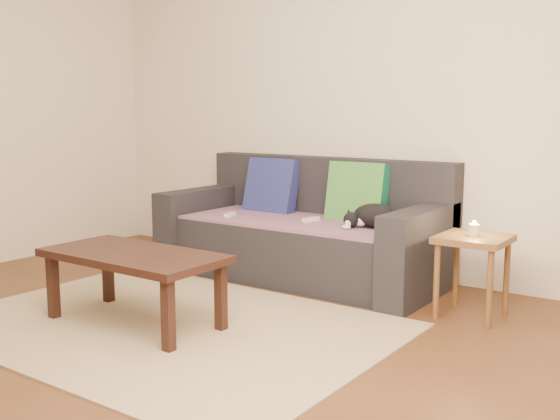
{
  "coord_description": "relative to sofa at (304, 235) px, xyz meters",
  "views": [
    {
      "loc": [
        2.62,
        -2.41,
        1.22
      ],
      "look_at": [
        0.05,
        1.2,
        0.55
      ],
      "focal_mm": 42.0,
      "sensor_mm": 36.0,
      "label": 1
    }
  ],
  "objects": [
    {
      "name": "wii_remote_a",
      "position": [
        -0.49,
        -0.26,
        0.15
      ],
      "size": [
        0.08,
        0.15,
        0.03
      ],
      "primitive_type": "cube",
      "rotation": [
        0.0,
        0.0,
        1.86
      ],
      "color": "white",
      "rests_on": "throw_blanket"
    },
    {
      "name": "ground",
      "position": [
        0.0,
        -1.57,
        -0.31
      ],
      "size": [
        4.5,
        4.5,
        0.0
      ],
      "primitive_type": "plane",
      "color": "brown",
      "rests_on": "ground"
    },
    {
      "name": "side_table",
      "position": [
        1.35,
        -0.23,
        0.1
      ],
      "size": [
        0.39,
        0.39,
        0.49
      ],
      "color": "brown",
      "rests_on": "ground"
    },
    {
      "name": "rug",
      "position": [
        0.0,
        -1.42,
        -0.3
      ],
      "size": [
        2.5,
        1.8,
        0.01
      ],
      "primitive_type": "cube",
      "color": "tan",
      "rests_on": "ground"
    },
    {
      "name": "sofa",
      "position": [
        0.0,
        0.0,
        0.0
      ],
      "size": [
        2.1,
        0.94,
        0.87
      ],
      "color": "#232328",
      "rests_on": "ground"
    },
    {
      "name": "cushion_green",
      "position": [
        0.35,
        0.17,
        0.32
      ],
      "size": [
        0.45,
        0.19,
        0.46
      ],
      "primitive_type": "cube",
      "rotation": [
        -0.18,
        0.0,
        0.0
      ],
      "color": "#0E5C43",
      "rests_on": "throw_blanket"
    },
    {
      "name": "wii_remote_b",
      "position": [
        0.13,
        -0.1,
        0.15
      ],
      "size": [
        0.06,
        0.15,
        0.03
      ],
      "primitive_type": "cube",
      "rotation": [
        0.0,
        0.0,
        1.42
      ],
      "color": "white",
      "rests_on": "throw_blanket"
    },
    {
      "name": "cushion_navy",
      "position": [
        -0.42,
        0.17,
        0.32
      ],
      "size": [
        0.44,
        0.22,
        0.45
      ],
      "primitive_type": "cube",
      "rotation": [
        -0.26,
        0.0,
        0.0
      ],
      "color": "#101748",
      "rests_on": "throw_blanket"
    },
    {
      "name": "throw_blanket",
      "position": [
        0.0,
        -0.09,
        0.12
      ],
      "size": [
        1.66,
        0.74,
        0.02
      ],
      "primitive_type": "cube",
      "color": "#3F284C",
      "rests_on": "sofa"
    },
    {
      "name": "candle",
      "position": [
        1.35,
        -0.23,
        0.22
      ],
      "size": [
        0.06,
        0.06,
        0.09
      ],
      "color": "beige",
      "rests_on": "side_table"
    },
    {
      "name": "coffee_table",
      "position": [
        -0.16,
        -1.51,
        0.07
      ],
      "size": [
        1.08,
        0.54,
        0.43
      ],
      "color": "black",
      "rests_on": "rug"
    },
    {
      "name": "back_wall",
      "position": [
        0.0,
        0.43,
        0.99
      ],
      "size": [
        4.5,
        0.04,
        2.6
      ],
      "primitive_type": "cube",
      "color": "beige",
      "rests_on": "ground"
    },
    {
      "name": "cat",
      "position": [
        0.61,
        -0.06,
        0.21
      ],
      "size": [
        0.38,
        0.31,
        0.16
      ],
      "rotation": [
        0.0,
        0.0,
        0.12
      ],
      "color": "black",
      "rests_on": "throw_blanket"
    }
  ]
}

